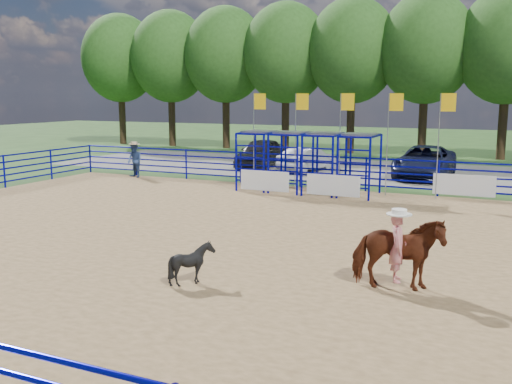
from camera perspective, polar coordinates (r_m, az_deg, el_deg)
ground at (r=15.77m, az=2.31°, el=-5.51°), size 120.00×120.00×0.00m
arena_dirt at (r=15.77m, az=2.31°, el=-5.47°), size 30.00×20.00×0.02m
gravel_strip at (r=31.90m, az=13.83°, el=1.96°), size 40.00×10.00×0.01m
horse_and_rider at (r=12.46m, az=13.98°, el=-5.51°), size 2.04×1.22×2.49m
calf at (r=12.66m, az=-6.43°, el=-7.09°), size 0.93×0.85×0.94m
spectator_cowboy at (r=29.38m, az=-12.04°, el=3.16°), size 1.00×0.89×1.77m
car_a at (r=32.95m, az=0.47°, el=3.92°), size 2.39×4.99×1.65m
car_b at (r=31.50m, az=5.15°, el=3.30°), size 2.37×4.15×1.29m
car_c at (r=30.15m, az=16.54°, el=2.93°), size 2.64×5.70×1.58m
perimeter_fence at (r=15.59m, az=2.32°, el=-2.85°), size 30.10×20.10×1.50m
chute_assembly at (r=24.35m, az=5.98°, el=2.85°), size 19.32×2.41×4.20m
treeline at (r=40.67m, az=16.68°, el=14.07°), size 56.40×6.40×11.24m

